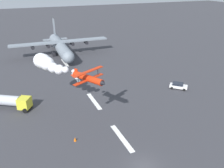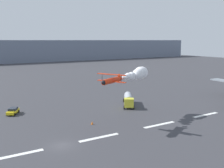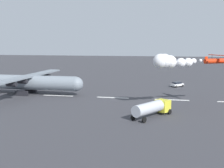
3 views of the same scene
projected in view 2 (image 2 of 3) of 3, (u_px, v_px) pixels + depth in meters
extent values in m
plane|color=#38383D|center=(62.00, 146.00, 44.27)|extent=(440.00, 440.00, 0.00)
cube|color=white|center=(18.00, 155.00, 40.64)|extent=(8.00, 0.90, 0.01)
cube|color=white|center=(99.00, 137.00, 47.90)|extent=(8.00, 0.90, 0.01)
cube|color=white|center=(159.00, 125.00, 55.16)|extent=(8.00, 0.90, 0.01)
cube|color=white|center=(206.00, 115.00, 62.41)|extent=(8.00, 0.90, 0.01)
cylinder|color=red|center=(112.00, 80.00, 52.23)|extent=(6.00, 3.83, 1.08)
cube|color=red|center=(111.00, 81.00, 52.09)|extent=(3.57, 5.96, 0.12)
cube|color=red|center=(111.00, 74.00, 51.86)|extent=(3.57, 5.96, 0.12)
cylinder|color=black|center=(121.00, 79.00, 50.83)|extent=(0.08, 0.08, 1.38)
cylinder|color=black|center=(102.00, 77.00, 53.12)|extent=(0.08, 0.08, 1.38)
cube|color=red|center=(119.00, 77.00, 54.51)|extent=(0.67, 0.41, 1.10)
cube|color=red|center=(119.00, 78.00, 54.57)|extent=(1.46, 2.05, 0.08)
cone|color=black|center=(102.00, 83.00, 49.33)|extent=(1.05, 1.14, 0.92)
sphere|color=white|center=(123.00, 78.00, 55.29)|extent=(0.70, 0.70, 0.70)
sphere|color=white|center=(126.00, 77.00, 56.96)|extent=(1.20, 1.20, 1.20)
sphere|color=white|center=(128.00, 77.00, 58.34)|extent=(1.83, 1.83, 1.83)
sphere|color=white|center=(132.00, 76.00, 59.80)|extent=(1.92, 1.92, 1.92)
sphere|color=white|center=(138.00, 74.00, 61.46)|extent=(2.69, 2.69, 2.69)
sphere|color=white|center=(142.00, 73.00, 63.17)|extent=(2.95, 2.95, 2.95)
sphere|color=white|center=(140.00, 73.00, 62.50)|extent=(2.94, 2.94, 2.94)
cube|color=yellow|center=(129.00, 103.00, 67.79)|extent=(3.21, 3.14, 2.20)
cylinder|color=#B7BCC6|center=(128.00, 98.00, 72.32)|extent=(5.56, 7.09, 2.10)
cylinder|color=black|center=(134.00, 107.00, 67.35)|extent=(0.81, 1.02, 1.00)
cylinder|color=black|center=(132.00, 100.00, 75.20)|extent=(0.81, 1.02, 1.00)
cylinder|color=black|center=(124.00, 107.00, 67.41)|extent=(0.81, 1.02, 1.00)
cylinder|color=black|center=(124.00, 100.00, 75.26)|extent=(0.81, 1.02, 1.00)
cube|color=yellow|center=(13.00, 112.00, 62.89)|extent=(3.63, 4.47, 0.65)
cube|color=#1E232D|center=(13.00, 109.00, 62.99)|extent=(2.67, 2.97, 0.55)
cylinder|color=black|center=(15.00, 115.00, 61.53)|extent=(0.51, 0.66, 0.64)
cylinder|color=black|center=(19.00, 111.00, 64.38)|extent=(0.51, 0.66, 0.64)
cylinder|color=black|center=(7.00, 115.00, 61.50)|extent=(0.51, 0.66, 0.64)
cylinder|color=black|center=(11.00, 111.00, 64.35)|extent=(0.51, 0.66, 0.64)
cone|color=orange|center=(92.00, 123.00, 55.29)|extent=(0.44, 0.44, 0.75)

